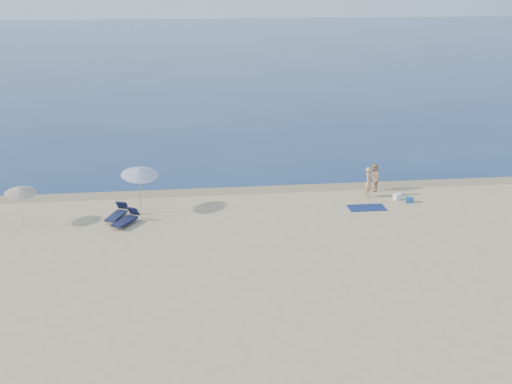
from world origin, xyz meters
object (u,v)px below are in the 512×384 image
at_px(umbrella_near, 140,172).
at_px(blue_cooler, 409,200).
at_px(person_left, 369,182).
at_px(person_right, 374,178).

bearing_deg(umbrella_near, blue_cooler, -19.01).
xyz_separation_m(person_left, blue_cooler, (1.98, -1.15, -0.71)).
bearing_deg(person_left, umbrella_near, 123.28).
relative_size(person_right, blue_cooler, 3.77).
distance_m(person_right, blue_cooler, 2.64).
distance_m(person_left, blue_cooler, 2.40).
relative_size(person_right, umbrella_near, 0.63).
relative_size(person_left, umbrella_near, 0.68).
xyz_separation_m(person_left, person_right, (0.61, 1.01, -0.06)).
distance_m(blue_cooler, umbrella_near, 14.52).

